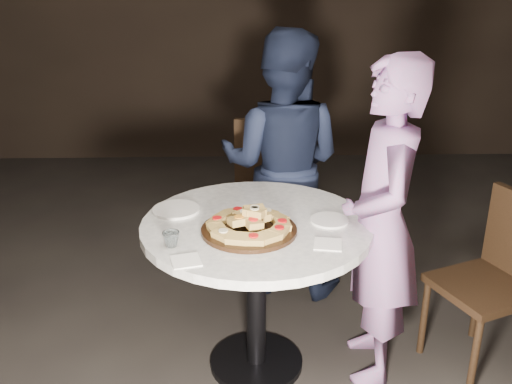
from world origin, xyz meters
TOP-DOWN VIEW (x-y plane):
  - floor at (0.00, 0.00)m, footprint 7.00×7.00m
  - table at (-0.01, 0.06)m, footprint 1.32×1.32m
  - serving_board at (-0.04, -0.04)m, footprint 0.51×0.51m
  - focaccia_pile at (-0.04, -0.04)m, footprint 0.38×0.38m
  - plate_left at (-0.39, 0.21)m, footprint 0.25×0.25m
  - plate_right at (0.33, 0.06)m, footprint 0.22×0.22m
  - water_glass at (-0.37, -0.17)m, footprint 0.08×0.08m
  - napkin_near at (-0.30, -0.30)m, footprint 0.14×0.14m
  - napkin_far at (0.29, -0.17)m, footprint 0.13×0.13m
  - chair_far at (0.14, 1.32)m, footprint 0.57×0.58m
  - chair_right at (1.18, 0.08)m, footprint 0.56×0.55m
  - diner_navy at (0.17, 0.89)m, footprint 0.91×0.79m
  - diner_teal at (0.57, 0.04)m, footprint 0.41×0.59m

SIDE VIEW (x-z plane):
  - floor at x=0.00m, z-range 0.00..0.00m
  - chair_right at x=1.18m, z-range 0.07..0.96m
  - chair_far at x=0.14m, z-range 0.08..1.06m
  - table at x=-0.01m, z-range 0.25..1.05m
  - diner_teal at x=0.57m, z-range 0.00..1.57m
  - diner_navy at x=0.17m, z-range 0.00..1.59m
  - napkin_near at x=-0.30m, z-range 0.80..0.80m
  - napkin_far at x=0.29m, z-range 0.80..0.80m
  - plate_right at x=0.33m, z-range 0.80..0.81m
  - plate_left at x=-0.39m, z-range 0.80..0.81m
  - serving_board at x=-0.04m, z-range 0.80..0.82m
  - water_glass at x=-0.37m, z-range 0.80..0.87m
  - focaccia_pile at x=-0.04m, z-range 0.80..0.90m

